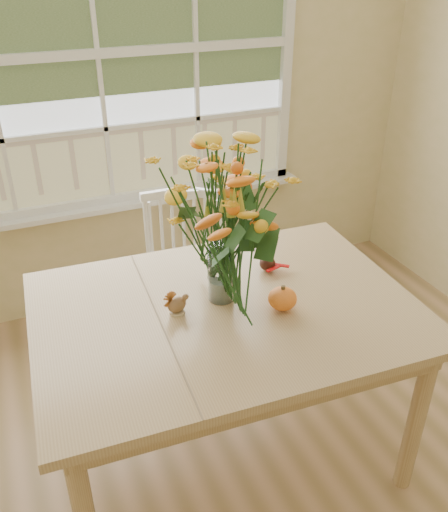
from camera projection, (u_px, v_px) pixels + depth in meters
name	position (u px, v px, depth m)	size (l,w,h in m)	color
wall_back	(100.00, 91.00, 2.96)	(4.00, 0.02, 2.70)	beige
window	(98.00, 57.00, 2.84)	(2.42, 0.12, 1.74)	silver
dining_table	(226.00, 325.00, 2.18)	(1.55, 1.14, 0.80)	tan
windsor_chair	(185.00, 271.00, 2.91)	(0.54, 0.53, 0.93)	white
flower_vase	(221.00, 220.00, 2.02)	(0.49, 0.49, 0.59)	white
pumpkin	(282.00, 300.00, 2.10)	(0.11, 0.11, 0.09)	orange
turkey_figurine	(177.00, 305.00, 2.08)	(0.09, 0.08, 0.10)	#CCB78C
dark_gourd	(267.00, 264.00, 2.36)	(0.13, 0.10, 0.06)	#38160F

